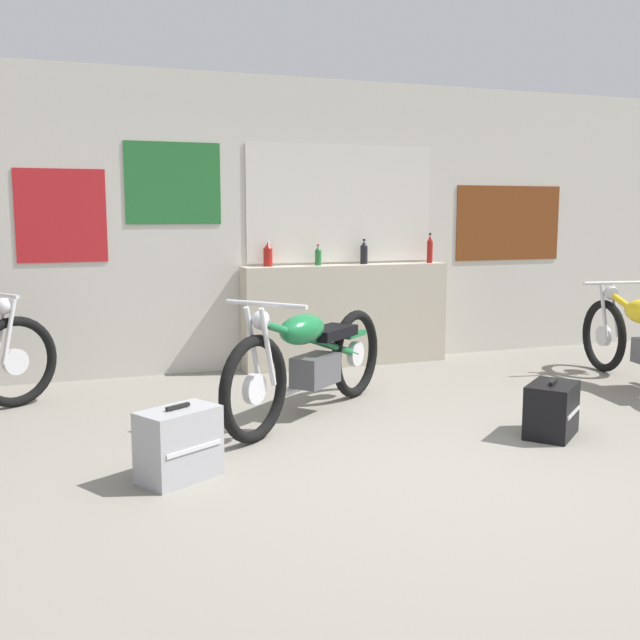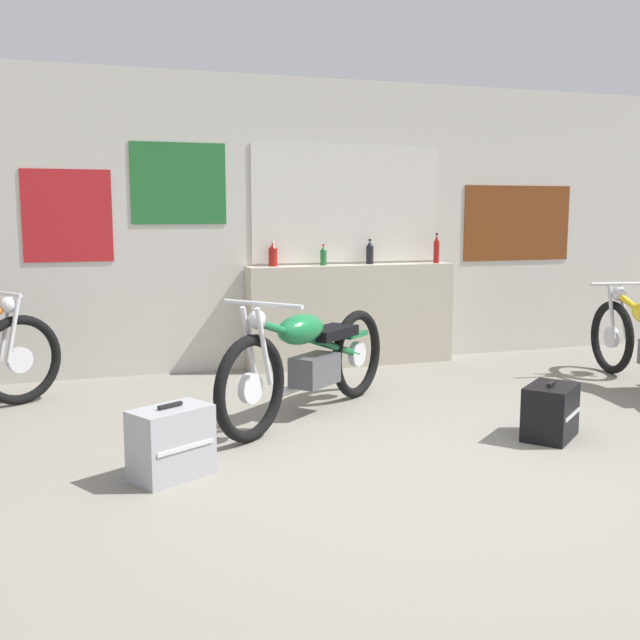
% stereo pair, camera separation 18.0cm
% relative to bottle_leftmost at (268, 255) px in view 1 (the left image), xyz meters
% --- Properties ---
extents(ground_plane, '(24.00, 24.00, 0.00)m').
position_rel_bottle_leftmost_xyz_m(ground_plane, '(0.09, -3.10, -1.11)').
color(ground_plane, gray).
extents(wall_back, '(10.00, 0.07, 2.80)m').
position_rel_bottle_leftmost_xyz_m(wall_back, '(0.12, 0.13, 0.29)').
color(wall_back, beige).
rests_on(wall_back, ground_plane).
extents(sill_counter, '(2.10, 0.28, 1.00)m').
position_rel_bottle_leftmost_xyz_m(sill_counter, '(0.79, -0.05, -0.61)').
color(sill_counter, '#B7AD99').
rests_on(sill_counter, ground_plane).
extents(bottle_leftmost, '(0.09, 0.09, 0.24)m').
position_rel_bottle_leftmost_xyz_m(bottle_leftmost, '(0.00, 0.00, 0.00)').
color(bottle_leftmost, maroon).
rests_on(bottle_leftmost, sill_counter).
extents(bottle_left_center, '(0.06, 0.06, 0.20)m').
position_rel_bottle_leftmost_xyz_m(bottle_left_center, '(0.50, -0.03, -0.02)').
color(bottle_left_center, '#23662D').
rests_on(bottle_left_center, sill_counter).
extents(bottle_center, '(0.07, 0.07, 0.25)m').
position_rel_bottle_leftmost_xyz_m(bottle_center, '(0.99, -0.01, 0.00)').
color(bottle_center, black).
rests_on(bottle_center, sill_counter).
extents(bottle_right_center, '(0.06, 0.06, 0.31)m').
position_rel_bottle_leftmost_xyz_m(bottle_right_center, '(1.69, -0.09, 0.03)').
color(bottle_right_center, maroon).
rests_on(bottle_right_center, sill_counter).
extents(motorcycle_green, '(1.71, 1.44, 0.93)m').
position_rel_bottle_leftmost_xyz_m(motorcycle_green, '(-0.18, -1.75, -0.67)').
color(motorcycle_green, black).
rests_on(motorcycle_green, ground_plane).
extents(hard_case_black, '(0.51, 0.49, 0.39)m').
position_rel_bottle_leftmost_xyz_m(hard_case_black, '(1.21, -2.77, -0.93)').
color(hard_case_black, black).
rests_on(hard_case_black, ground_plane).
extents(hard_case_silver, '(0.52, 0.45, 0.44)m').
position_rel_bottle_leftmost_xyz_m(hard_case_silver, '(-1.33, -2.75, -0.91)').
color(hard_case_silver, '#9E9EA3').
rests_on(hard_case_silver, ground_plane).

